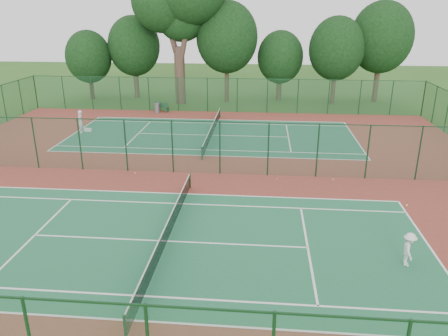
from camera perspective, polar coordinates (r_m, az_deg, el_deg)
The scene contains 18 objects.
ground at distance 28.62m, azimuth -3.60°, elevation -0.63°, with size 120.00×120.00×0.00m, color #29551A.
red_pad at distance 28.62m, azimuth -3.60°, elevation -0.62°, with size 40.00×36.00×0.01m, color maroon.
court_near at distance 20.59m, azimuth -7.37°, elevation -9.47°, with size 23.77×10.97×0.01m, color #1F633F.
court_far at distance 37.09m, azimuth -1.53°, elevation 4.30°, with size 23.77×10.97×0.01m, color #1D5E40.
fence_north at distance 45.41m, azimuth -0.23°, elevation 9.51°, with size 40.00×0.09×3.50m.
fence_divider at distance 28.05m, azimuth -3.68°, elevation 2.73°, with size 40.00×0.09×3.50m.
tennis_net_near at distance 20.34m, azimuth -7.44°, elevation -8.17°, with size 0.10×12.90×0.97m.
tennis_net_far at distance 36.95m, azimuth -1.54°, elevation 5.09°, with size 0.10×12.90×0.97m.
player_near at distance 19.89m, azimuth 22.99°, elevation -9.74°, with size 0.95×0.55×1.47m, color silver.
player_far at distance 39.61m, azimuth -18.26°, elevation 5.78°, with size 0.71×0.47×1.95m, color silver.
trash_bin at distance 45.86m, azimuth -8.74°, elevation 7.78°, with size 0.55×0.55×0.98m, color slate.
bench at distance 46.17m, azimuth -8.16°, elevation 7.92°, with size 1.67×1.08×1.00m.
kit_bag at distance 40.11m, azimuth -17.39°, elevation 4.79°, with size 0.73×0.27×0.27m, color silver.
stray_ball_a at distance 27.69m, azimuth 6.98°, elevation -1.39°, with size 0.06×0.06×0.06m, color #BCD932.
stray_ball_b at distance 28.19m, azimuth 14.08°, elevation -1.46°, with size 0.08×0.08×0.08m, color #D4E034.
stray_ball_c at distance 28.99m, azimuth -11.51°, elevation -0.64°, with size 0.08×0.08×0.08m, color #D5EB36.
big_tree at distance 49.46m, azimuth -5.94°, elevation 20.96°, with size 10.05×7.36×15.44m.
evergreen_row at distance 51.82m, azimuth 0.99°, elevation 8.85°, with size 39.00×5.00×12.00m, color black, non-canonical shape.
Camera 1 is at (4.19, -26.44, 10.12)m, focal length 35.00 mm.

